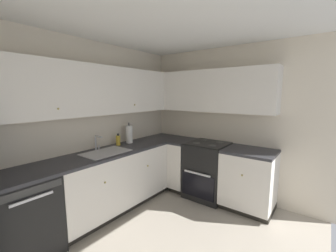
{
  "coord_description": "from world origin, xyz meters",
  "views": [
    {
      "loc": [
        -1.42,
        -1.27,
        1.66
      ],
      "look_at": [
        1.01,
        0.57,
        1.21
      ],
      "focal_mm": 22.77,
      "sensor_mm": 36.0,
      "label": 1
    }
  ],
  "objects_px": {
    "paper_towel_roll": "(129,134)",
    "dishwasher": "(22,218)",
    "soap_bottle": "(118,140)",
    "oven_range": "(208,169)"
  },
  "relations": [
    {
      "from": "paper_towel_roll",
      "to": "dishwasher",
      "type": "bearing_deg",
      "value": -174.35
    },
    {
      "from": "dishwasher",
      "to": "paper_towel_roll",
      "type": "height_order",
      "value": "paper_towel_roll"
    },
    {
      "from": "paper_towel_roll",
      "to": "soap_bottle",
      "type": "bearing_deg",
      "value": 174.61
    },
    {
      "from": "dishwasher",
      "to": "oven_range",
      "type": "relative_size",
      "value": 0.82
    },
    {
      "from": "paper_towel_roll",
      "to": "oven_range",
      "type": "bearing_deg",
      "value": -55.29
    },
    {
      "from": "oven_range",
      "to": "paper_towel_roll",
      "type": "bearing_deg",
      "value": 124.71
    },
    {
      "from": "oven_range",
      "to": "soap_bottle",
      "type": "xyz_separation_m",
      "value": [
        -0.94,
        1.07,
        0.51
      ]
    },
    {
      "from": "dishwasher",
      "to": "paper_towel_roll",
      "type": "xyz_separation_m",
      "value": [
        1.62,
        0.16,
        0.6
      ]
    },
    {
      "from": "soap_bottle",
      "to": "paper_towel_roll",
      "type": "distance_m",
      "value": 0.22
    },
    {
      "from": "dishwasher",
      "to": "paper_towel_roll",
      "type": "distance_m",
      "value": 1.74
    }
  ]
}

